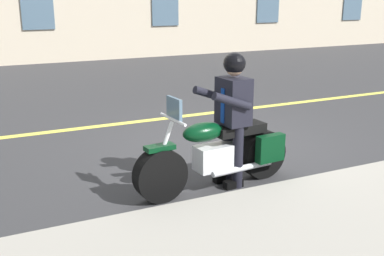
{
  "coord_description": "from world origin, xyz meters",
  "views": [
    {
      "loc": [
        3.63,
        6.49,
        2.43
      ],
      "look_at": [
        1.12,
        1.21,
        0.75
      ],
      "focal_mm": 43.93,
      "sensor_mm": 36.0,
      "label": 1
    }
  ],
  "objects": [
    {
      "name": "lane_center_stripe",
      "position": [
        0.0,
        -2.0,
        0.01
      ],
      "size": [
        60.0,
        0.16,
        0.01
      ],
      "primitive_type": "cube",
      "color": "#E5DB4C",
      "rests_on": "ground_plane"
    },
    {
      "name": "motorcycle_main",
      "position": [
        0.88,
        1.51,
        0.45
      ],
      "size": [
        2.22,
        0.71,
        1.26
      ],
      "color": "black",
      "rests_on": "ground_plane"
    },
    {
      "name": "rider_main",
      "position": [
        0.69,
        1.49,
        1.04
      ],
      "size": [
        0.65,
        0.59,
        1.74
      ],
      "color": "black",
      "rests_on": "ground_plane"
    },
    {
      "name": "ground_plane",
      "position": [
        0.0,
        0.0,
        0.0
      ],
      "size": [
        80.0,
        80.0,
        0.0
      ],
      "primitive_type": "plane",
      "color": "#333335"
    }
  ]
}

